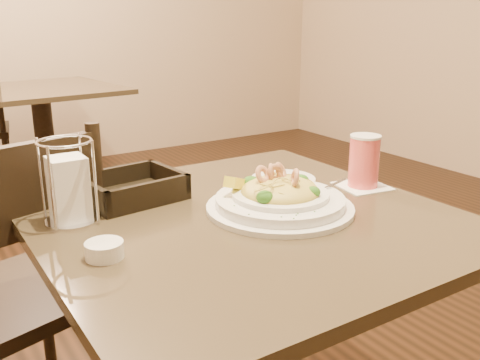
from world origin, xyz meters
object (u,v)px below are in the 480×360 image
main_table (245,308)px  background_table (43,125)px  bread_basket (132,190)px  side_plate (283,180)px  dining_chair_near (17,290)px  butter_ramekin (104,250)px  napkin_caddy (69,187)px  pasta_bowl (280,198)px  drink_glass (364,162)px

main_table → background_table: size_ratio=0.91×
bread_basket → side_plate: size_ratio=1.41×
dining_chair_near → butter_ramekin: size_ratio=12.88×
dining_chair_near → bread_basket: dining_chair_near is taller
napkin_caddy → side_plate: bearing=-1.7°
background_table → napkin_caddy: 2.45m
background_table → butter_ramekin: 2.65m
main_table → background_table: bearing=86.9°
napkin_caddy → dining_chair_near: bearing=112.1°
main_table → side_plate: 0.37m
pasta_bowl → drink_glass: bearing=4.8°
bread_basket → napkin_caddy: (-0.17, -0.07, 0.06)m
background_table → main_table: bearing=-93.1°
main_table → dining_chair_near: 0.60m
bread_basket → napkin_caddy: napkin_caddy is taller
bread_basket → napkin_caddy: size_ratio=1.33×
pasta_bowl → drink_glass: 0.30m
pasta_bowl → bread_basket: (-0.26, 0.26, -0.01)m
main_table → background_table: 2.56m
background_table → bread_basket: size_ratio=4.00×
pasta_bowl → butter_ramekin: bearing=-176.6°
background_table → butter_ramekin: bearing=-100.5°
drink_glass → butter_ramekin: (-0.72, -0.05, -0.05)m
side_plate → pasta_bowl: bearing=-129.4°
bread_basket → side_plate: bread_basket is taller
bread_basket → drink_glass: bearing=-23.5°
drink_glass → napkin_caddy: size_ratio=0.76×
background_table → napkin_caddy: (-0.48, -2.38, 0.32)m
dining_chair_near → side_plate: (0.67, -0.25, 0.26)m
napkin_caddy → butter_ramekin: size_ratio=2.58×
butter_ramekin → pasta_bowl: bearing=3.4°
main_table → napkin_caddy: bearing=152.5°
pasta_bowl → main_table: bearing=170.6°
background_table → napkin_caddy: napkin_caddy is taller
pasta_bowl → butter_ramekin: pasta_bowl is taller
main_table → side_plate: side_plate is taller
butter_ramekin → napkin_caddy: bearing=89.8°
side_plate → butter_ramekin: butter_ramekin is taller
background_table → drink_glass: 2.57m
side_plate → butter_ramekin: size_ratio=2.43×
butter_ramekin → drink_glass: bearing=4.0°
dining_chair_near → drink_glass: (0.82, -0.40, 0.32)m
drink_glass → bread_basket: size_ratio=0.57×
pasta_bowl → drink_glass: size_ratio=2.70×
dining_chair_near → pasta_bowl: (0.52, -0.43, 0.28)m
main_table → dining_chair_near: dining_chair_near is taller
butter_ramekin → side_plate: bearing=19.3°
bread_basket → background_table: bearing=82.3°
background_table → bread_basket: (-0.31, -2.31, 0.26)m
drink_glass → napkin_caddy: 0.74m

